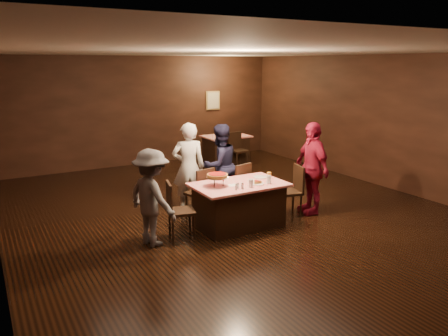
{
  "coord_description": "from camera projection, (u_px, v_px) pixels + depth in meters",
  "views": [
    {
      "loc": [
        -4.08,
        -6.73,
        2.8
      ],
      "look_at": [
        -0.38,
        -0.24,
        1.0
      ],
      "focal_mm": 35.0,
      "sensor_mm": 36.0,
      "label": 1
    }
  ],
  "objects": [
    {
      "name": "chair_far_left",
      "position": [
        199.0,
        192.0,
        8.05
      ],
      "size": [
        0.51,
        0.51,
        0.95
      ],
      "primitive_type": "cube",
      "rotation": [
        0.0,
        0.0,
        3.38
      ],
      "color": "black",
      "rests_on": "ground"
    },
    {
      "name": "chair_back_near",
      "position": [
        239.0,
        150.0,
        11.99
      ],
      "size": [
        0.44,
        0.44,
        0.95
      ],
      "primitive_type": "cube",
      "rotation": [
        0.0,
        0.0,
        0.06
      ],
      "color": "black",
      "rests_on": "ground"
    },
    {
      "name": "room",
      "position": [
        236.0,
        101.0,
        7.81
      ],
      "size": [
        10.0,
        10.04,
        3.02
      ],
      "color": "black",
      "rests_on": "ground"
    },
    {
      "name": "chair_end_right",
      "position": [
        289.0,
        191.0,
        8.14
      ],
      "size": [
        0.51,
        0.51,
        0.95
      ],
      "primitive_type": "cube",
      "rotation": [
        0.0,
        0.0,
        -1.81
      ],
      "color": "black",
      "rests_on": "ground"
    },
    {
      "name": "back_table",
      "position": [
        226.0,
        149.0,
        12.61
      ],
      "size": [
        1.3,
        0.9,
        0.77
      ],
      "primitive_type": "cube",
      "color": "red",
      "rests_on": "ground"
    },
    {
      "name": "glass_amber",
      "position": [
        269.0,
        176.0,
        7.77
      ],
      "size": [
        0.08,
        0.08,
        0.14
      ],
      "primitive_type": "cylinder",
      "color": "#BF7F26",
      "rests_on": "main_table"
    },
    {
      "name": "chair_far_right",
      "position": [
        236.0,
        186.0,
        8.44
      ],
      "size": [
        0.51,
        0.51,
        0.95
      ],
      "primitive_type": "cube",
      "rotation": [
        0.0,
        0.0,
        3.4
      ],
      "color": "black",
      "rests_on": "ground"
    },
    {
      "name": "glass_front_left",
      "position": [
        251.0,
        183.0,
        7.3
      ],
      "size": [
        0.08,
        0.08,
        0.14
      ],
      "primitive_type": "cylinder",
      "color": "silver",
      "rests_on": "main_table"
    },
    {
      "name": "plate_with_slice",
      "position": [
        257.0,
        183.0,
        7.51
      ],
      "size": [
        0.25,
        0.25,
        0.06
      ],
      "color": "white",
      "rests_on": "main_table"
    },
    {
      "name": "napkin_left",
      "position": [
        233.0,
        185.0,
        7.43
      ],
      "size": [
        0.21,
        0.21,
        0.01
      ],
      "primitive_type": "cube",
      "rotation": [
        0.0,
        0.0,
        -0.35
      ],
      "color": "white",
      "rests_on": "main_table"
    },
    {
      "name": "napkin_center",
      "position": [
        253.0,
        181.0,
        7.69
      ],
      "size": [
        0.19,
        0.19,
        0.01
      ],
      "primitive_type": "cube",
      "rotation": [
        0.0,
        0.0,
        0.21
      ],
      "color": "white",
      "rests_on": "main_table"
    },
    {
      "name": "diner_red_shirt",
      "position": [
        312.0,
        168.0,
        8.21
      ],
      "size": [
        0.6,
        1.08,
        1.75
      ],
      "primitive_type": "imported",
      "rotation": [
        0.0,
        0.0,
        -1.74
      ],
      "color": "#A21534",
      "rests_on": "ground"
    },
    {
      "name": "glass_front_right",
      "position": [
        269.0,
        180.0,
        7.53
      ],
      "size": [
        0.08,
        0.08,
        0.14
      ],
      "primitive_type": "cylinder",
      "color": "silver",
      "rests_on": "main_table"
    },
    {
      "name": "diner_white_jacket",
      "position": [
        189.0,
        167.0,
        8.32
      ],
      "size": [
        0.73,
        0.6,
        1.72
      ],
      "primitive_type": "imported",
      "rotation": [
        0.0,
        0.0,
        2.8
      ],
      "color": "silver",
      "rests_on": "ground"
    },
    {
      "name": "condiments",
      "position": [
        239.0,
        186.0,
        7.21
      ],
      "size": [
        0.17,
        0.1,
        0.09
      ],
      "color": "silver",
      "rests_on": "main_table"
    },
    {
      "name": "chair_end_left",
      "position": [
        181.0,
        210.0,
        7.08
      ],
      "size": [
        0.51,
        0.51,
        0.95
      ],
      "primitive_type": "cube",
      "rotation": [
        0.0,
        0.0,
        1.32
      ],
      "color": "black",
      "rests_on": "ground"
    },
    {
      "name": "diner_navy_hoodie",
      "position": [
        220.0,
        165.0,
        8.66
      ],
      "size": [
        0.88,
        0.73,
        1.65
      ],
      "primitive_type": "imported",
      "rotation": [
        0.0,
        0.0,
        3.28
      ],
      "color": "#171731",
      "rests_on": "ground"
    },
    {
      "name": "diner_grey_knit",
      "position": [
        152.0,
        198.0,
        6.77
      ],
      "size": [
        0.84,
        1.12,
        1.53
      ],
      "primitive_type": "imported",
      "rotation": [
        0.0,
        0.0,
        1.88
      ],
      "color": "#55555A",
      "rests_on": "ground"
    },
    {
      "name": "main_table",
      "position": [
        239.0,
        205.0,
        7.63
      ],
      "size": [
        1.6,
        1.0,
        0.77
      ],
      "primitive_type": "cube",
      "color": "red",
      "rests_on": "ground"
    },
    {
      "name": "pizza_stand",
      "position": [
        217.0,
        176.0,
        7.35
      ],
      "size": [
        0.38,
        0.38,
        0.22
      ],
      "color": "black",
      "rests_on": "main_table"
    },
    {
      "name": "plate_empty",
      "position": [
        260.0,
        177.0,
        7.93
      ],
      "size": [
        0.25,
        0.25,
        0.01
      ],
      "primitive_type": "cylinder",
      "color": "white",
      "rests_on": "main_table"
    },
    {
      "name": "chair_back_far",
      "position": [
        216.0,
        143.0,
        13.09
      ],
      "size": [
        0.49,
        0.49,
        0.95
      ],
      "primitive_type": "cube",
      "rotation": [
        0.0,
        0.0,
        3.33
      ],
      "color": "black",
      "rests_on": "ground"
    }
  ]
}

